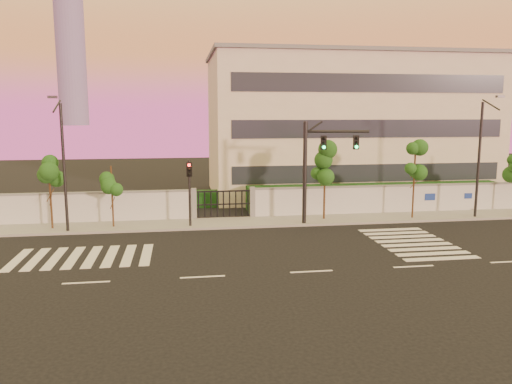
% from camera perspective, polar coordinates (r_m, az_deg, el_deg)
% --- Properties ---
extents(ground, '(120.00, 120.00, 0.00)m').
position_cam_1_polar(ground, '(23.39, 6.36, -9.03)').
color(ground, black).
rests_on(ground, ground).
extents(sidewalk, '(60.00, 3.00, 0.15)m').
position_cam_1_polar(sidewalk, '(33.27, 1.67, -3.38)').
color(sidewalk, gray).
rests_on(sidewalk, ground).
extents(perimeter_wall, '(60.00, 0.36, 2.20)m').
position_cam_1_polar(perimeter_wall, '(34.54, 1.40, -1.23)').
color(perimeter_wall, '#BABCC1').
rests_on(perimeter_wall, ground).
extents(hedge_row, '(41.00, 4.25, 1.80)m').
position_cam_1_polar(hedge_row, '(37.42, 2.26, -0.83)').
color(hedge_row, '#0F3514').
rests_on(hedge_row, ground).
extents(institutional_building, '(24.40, 12.40, 12.25)m').
position_cam_1_polar(institutional_building, '(45.93, 10.27, 7.57)').
color(institutional_building, beige).
rests_on(institutional_building, ground).
extents(distant_skyscraper, '(16.00, 16.00, 118.00)m').
position_cam_1_polar(distant_skyscraper, '(312.03, -20.63, 18.62)').
color(distant_skyscraper, slate).
rests_on(distant_skyscraper, ground).
extents(road_markings, '(57.00, 7.62, 0.02)m').
position_cam_1_polar(road_markings, '(26.58, 0.93, -6.73)').
color(road_markings, silver).
rests_on(road_markings, ground).
extents(street_tree_b, '(1.52, 1.21, 4.47)m').
position_cam_1_polar(street_tree_b, '(32.99, -22.50, 1.50)').
color(street_tree_b, '#382314').
rests_on(street_tree_b, ground).
extents(street_tree_c, '(1.36, 1.08, 3.98)m').
position_cam_1_polar(street_tree_c, '(32.29, -16.14, 1.03)').
color(street_tree_c, '#382314').
rests_on(street_tree_c, ground).
extents(street_tree_d, '(1.63, 1.30, 5.36)m').
position_cam_1_polar(street_tree_d, '(33.53, 7.93, 3.33)').
color(street_tree_d, '#382314').
rests_on(street_tree_d, ground).
extents(street_tree_e, '(1.44, 1.15, 5.33)m').
position_cam_1_polar(street_tree_e, '(35.26, 17.72, 3.22)').
color(street_tree_e, '#382314').
rests_on(street_tree_e, ground).
extents(traffic_signal_main, '(4.22, 0.88, 6.70)m').
position_cam_1_polar(traffic_signal_main, '(32.18, 7.08, 3.63)').
color(traffic_signal_main, black).
rests_on(traffic_signal_main, ground).
extents(traffic_signal_secondary, '(0.34, 0.33, 4.32)m').
position_cam_1_polar(traffic_signal_secondary, '(31.48, -7.61, 0.77)').
color(traffic_signal_secondary, black).
rests_on(traffic_signal_secondary, ground).
extents(streetlight_west, '(0.49, 1.96, 8.16)m').
position_cam_1_polar(streetlight_west, '(31.63, -21.19, 3.31)').
color(streetlight_west, black).
rests_on(streetlight_west, ground).
extents(streetlight_east, '(0.50, 2.00, 8.32)m').
position_cam_1_polar(streetlight_east, '(36.93, 24.30, 4.00)').
color(streetlight_east, black).
rests_on(streetlight_east, ground).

